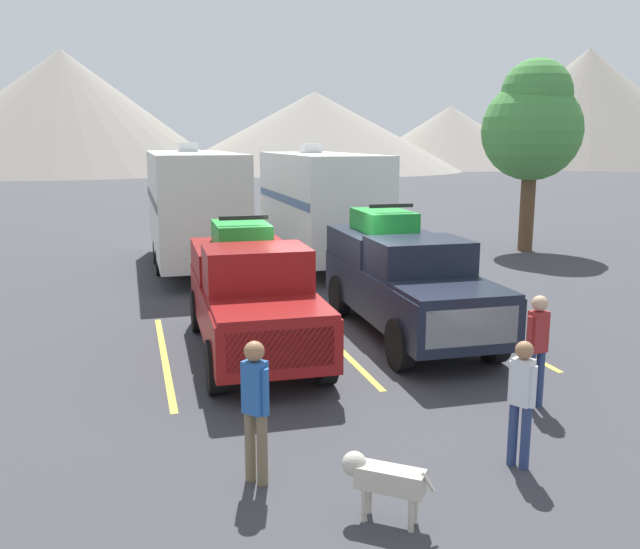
# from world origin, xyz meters

# --- Properties ---
(ground_plane) EXTENTS (240.00, 240.00, 0.00)m
(ground_plane) POSITION_xyz_m (0.00, 0.00, 0.00)
(ground_plane) COLOR #38383D
(pickup_truck_a) EXTENTS (2.18, 5.46, 2.51)m
(pickup_truck_a) POSITION_xyz_m (-1.65, -0.06, 1.16)
(pickup_truck_a) COLOR maroon
(pickup_truck_a) RESTS_ON ground
(pickup_truck_b) EXTENTS (2.19, 5.78, 2.63)m
(pickup_truck_b) POSITION_xyz_m (1.61, 0.31, 1.20)
(pickup_truck_b) COLOR black
(pickup_truck_b) RESTS_ON ground
(lot_stripe_a) EXTENTS (0.12, 5.50, 0.01)m
(lot_stripe_a) POSITION_xyz_m (-3.30, -0.03, 0.00)
(lot_stripe_a) COLOR gold
(lot_stripe_a) RESTS_ON ground
(lot_stripe_b) EXTENTS (0.12, 5.50, 0.01)m
(lot_stripe_b) POSITION_xyz_m (0.00, -0.03, 0.00)
(lot_stripe_b) COLOR gold
(lot_stripe_b) RESTS_ON ground
(lot_stripe_c) EXTENTS (0.12, 5.50, 0.01)m
(lot_stripe_c) POSITION_xyz_m (3.30, -0.03, 0.00)
(lot_stripe_c) COLOR gold
(lot_stripe_c) RESTS_ON ground
(camper_trailer_a) EXTENTS (2.48, 8.98, 3.89)m
(camper_trailer_a) POSITION_xyz_m (-1.87, 8.86, 2.05)
(camper_trailer_a) COLOR silver
(camper_trailer_a) RESTS_ON ground
(camper_trailer_b) EXTENTS (2.49, 8.30, 3.85)m
(camper_trailer_b) POSITION_xyz_m (2.04, 8.22, 2.03)
(camper_trailer_b) COLOR white
(camper_trailer_b) RESTS_ON ground
(person_a) EXTENTS (0.32, 0.33, 1.74)m
(person_a) POSITION_xyz_m (-2.50, -5.11, 1.00)
(person_a) COLOR #726047
(person_a) RESTS_ON ground
(person_b) EXTENTS (0.38, 0.24, 1.73)m
(person_b) POSITION_xyz_m (1.97, -3.97, 1.00)
(person_b) COLOR navy
(person_b) RESTS_ON ground
(person_c) EXTENTS (0.28, 0.32, 1.62)m
(person_c) POSITION_xyz_m (0.69, -5.60, 0.93)
(person_c) COLOR navy
(person_c) RESTS_ON ground
(dog) EXTENTS (0.84, 0.71, 0.72)m
(dog) POSITION_xyz_m (-1.38, -6.26, 0.49)
(dog) COLOR beige
(dog) RESTS_ON ground
(tree_a) EXTENTS (3.52, 3.52, 6.76)m
(tree_a) POSITION_xyz_m (10.07, 8.98, 4.57)
(tree_a) COLOR brown
(tree_a) RESTS_ON ground
(mountain_ridge) EXTENTS (161.91, 43.46, 17.59)m
(mountain_ridge) POSITION_xyz_m (3.26, 77.39, 7.04)
(mountain_ridge) COLOR gray
(mountain_ridge) RESTS_ON ground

